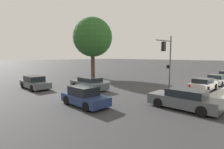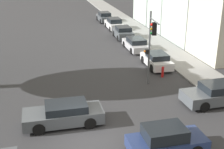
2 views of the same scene
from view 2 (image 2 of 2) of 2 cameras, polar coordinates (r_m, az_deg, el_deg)
The scene contains 12 objects.
ground_plane at distance 17.42m, azimuth -4.69°, elevation -11.66°, with size 300.00×300.00×0.00m, color #333335.
sidewalk_strip at distance 50.58m, azimuth 1.50°, elevation 10.31°, with size 3.30×60.00×0.13m.
traffic_signal at distance 22.93m, azimuth 7.13°, elevation 6.37°, with size 0.49×2.49×5.64m.
crossing_car_0 at distance 22.16m, azimuth 18.74°, elevation -3.33°, with size 4.73×2.16×1.42m.
crossing_car_2 at distance 16.25m, azimuth 9.87°, elevation -11.75°, with size 3.99×1.87×1.44m.
crossing_car_3 at distance 18.65m, azimuth -8.78°, elevation -7.16°, with size 4.64×1.98×1.35m.
parked_car_0 at distance 28.12m, azimuth 8.16°, elevation 2.64°, with size 1.91×3.99×1.34m.
parked_car_1 at distance 33.14m, azimuth 4.37°, elevation 5.55°, with size 1.95×4.29×1.30m.
parked_car_2 at distance 37.92m, azimuth 2.04°, elevation 7.68°, with size 2.05×3.96×1.44m.
parked_car_3 at distance 42.80m, azimuth 0.39°, elevation 9.24°, with size 1.90×4.16×1.51m.
parked_car_4 at distance 47.93m, azimuth -1.39°, elevation 10.47°, with size 1.90×4.09×1.44m.
fire_hydrant at distance 25.84m, azimuth 9.25°, elevation 0.54°, with size 0.22×0.22×0.92m.
Camera 2 is at (-2.09, -14.55, 9.36)m, focal length 50.00 mm.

